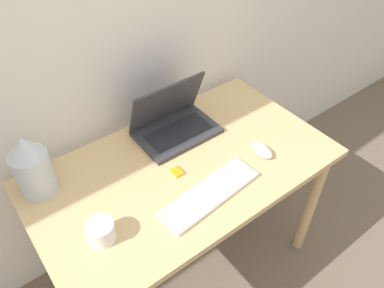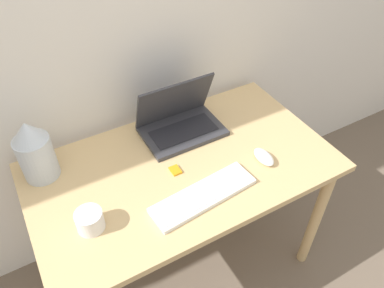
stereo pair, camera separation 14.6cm
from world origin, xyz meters
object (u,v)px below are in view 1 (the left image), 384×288
laptop (173,122)px  mp3_player (177,172)px  vase (32,166)px  mug (101,231)px  mouse (261,150)px  keyboard (210,194)px

laptop → mp3_player: (-0.14, -0.22, -0.05)m
vase → mug: vase is taller
mouse → vase: (-0.81, 0.37, 0.11)m
mouse → laptop: bearing=121.5°
laptop → mp3_player: laptop is taller
mouse → mp3_player: size_ratio=2.20×
vase → mp3_player: size_ratio=5.18×
mouse → mp3_player: mouse is taller
vase → mp3_player: vase is taller
laptop → mouse: 0.40m
mouse → mug: (-0.72, 0.03, 0.02)m
laptop → mouse: (0.21, -0.34, -0.03)m
keyboard → vase: vase is taller
mp3_player → mug: mug is taller
vase → mouse: bearing=-24.3°
laptop → mug: bearing=-148.7°
mouse → mp3_player: 0.37m
keyboard → mp3_player: keyboard is taller
mp3_player → mouse: bearing=-19.6°
keyboard → vase: 0.65m
laptop → mug: (-0.51, -0.31, -0.01)m
mouse → vase: size_ratio=0.42×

